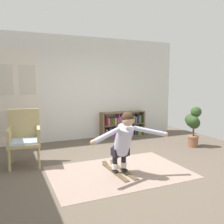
{
  "coord_description": "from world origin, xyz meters",
  "views": [
    {
      "loc": [
        -2.01,
        -4.12,
        1.64
      ],
      "look_at": [
        -0.08,
        0.25,
        1.05
      ],
      "focal_mm": 39.06,
      "sensor_mm": 36.0,
      "label": 1
    }
  ],
  "objects": [
    {
      "name": "ground_plane",
      "position": [
        0.0,
        0.0,
        0.0
      ],
      "size": [
        7.2,
        7.2,
        0.0
      ],
      "primitive_type": "plane",
      "color": "brown"
    },
    {
      "name": "rug",
      "position": [
        -0.15,
        -0.25,
        0.0
      ],
      "size": [
        2.48,
        1.67,
        0.01
      ],
      "primitive_type": "cube",
      "color": "gray",
      "rests_on": "ground"
    },
    {
      "name": "double_door",
      "position": [
        -1.72,
        2.54,
        1.23
      ],
      "size": [
        1.22,
        0.05,
        2.45
      ],
      "color": "beige",
      "rests_on": "ground"
    },
    {
      "name": "person_skier",
      "position": [
        -0.15,
        -0.42,
        0.66
      ],
      "size": [
        1.45,
        0.61,
        1.07
      ],
      "color": "white",
      "rests_on": "skis_pair"
    },
    {
      "name": "bookshelf",
      "position": [
        1.22,
        2.39,
        0.34
      ],
      "size": [
        1.39,
        0.3,
        0.75
      ],
      "color": "brown",
      "rests_on": "ground"
    },
    {
      "name": "skis_pair",
      "position": [
        -0.15,
        -0.21,
        0.02
      ],
      "size": [
        0.3,
        0.98,
        0.07
      ],
      "color": "brown",
      "rests_on": "rug"
    },
    {
      "name": "back_wall",
      "position": [
        0.0,
        2.6,
        1.45
      ],
      "size": [
        6.0,
        0.1,
        2.9
      ],
      "primitive_type": "cube",
      "color": "silver",
      "rests_on": "ground"
    },
    {
      "name": "wicker_chair",
      "position": [
        -1.69,
        0.88,
        0.58
      ],
      "size": [
        0.66,
        0.66,
        1.1
      ],
      "color": "tan",
      "rests_on": "ground"
    },
    {
      "name": "potted_plant",
      "position": [
        2.35,
        0.63,
        0.61
      ],
      "size": [
        0.38,
        0.42,
        1.02
      ],
      "color": "brown",
      "rests_on": "ground"
    }
  ]
}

